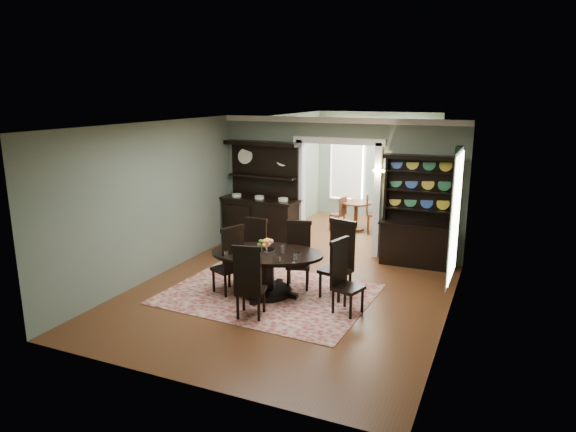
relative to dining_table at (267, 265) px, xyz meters
name	(u,v)px	position (x,y,z in m)	size (l,w,h in m)	color
room	(284,210)	(0.33, 0.02, 1.03)	(5.51, 6.01, 3.01)	#573116
parlor	(368,170)	(0.33, 5.51, 0.97)	(3.51, 3.50, 3.01)	#573116
doorway_trim	(338,181)	(0.33, 2.98, 1.07)	(2.08, 0.25, 2.57)	white
right_window	(455,212)	(3.02, 0.91, 1.05)	(0.15, 1.47, 2.12)	white
wall_sconce	(380,172)	(1.28, 2.83, 1.34)	(0.27, 0.21, 0.21)	gold
rug	(269,294)	(0.02, 0.00, -0.54)	(3.55, 2.70, 0.01)	maroon
dining_table	(267,265)	(0.00, 0.00, 0.00)	(2.22, 2.21, 0.79)	black
centerpiece	(266,249)	(0.00, -0.01, 0.31)	(1.49, 0.96, 0.24)	silver
chair_far_left	(255,248)	(-0.54, 0.57, 0.09)	(0.47, 0.43, 1.21)	black
chair_far_mid	(299,253)	(0.36, 0.60, 0.10)	(0.57, 0.56, 1.24)	black
chair_far_right	(339,256)	(1.18, 0.48, 0.17)	(0.60, 0.58, 1.37)	black
chair_end_left	(230,259)	(-0.60, -0.25, 0.12)	(0.59, 0.61, 1.27)	black
chair_end_right	(343,274)	(1.46, -0.17, 0.10)	(0.55, 0.56, 1.24)	black
chair_near	(249,280)	(0.19, -1.04, 0.11)	(0.54, 0.52, 1.24)	black
sideboard	(261,210)	(-1.45, 2.69, 0.30)	(1.89, 0.79, 2.44)	black
welsh_dresser	(416,226)	(2.12, 2.73, 0.28)	(1.48, 0.56, 2.29)	black
parlor_table	(356,212)	(0.21, 4.88, -0.05)	(0.82, 0.82, 0.76)	#5A3019
parlor_chair_left	(339,213)	(-0.17, 4.65, -0.06)	(0.41, 0.40, 0.91)	#5A3019
parlor_chair_right	(372,212)	(0.66, 4.75, 0.01)	(0.49, 0.48, 1.05)	#5A3019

